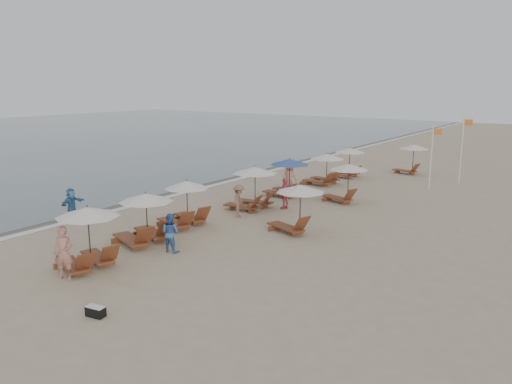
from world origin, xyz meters
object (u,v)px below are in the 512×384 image
Objects in this scene: inland_station_2 at (410,155)px; beachgoer_near at (64,253)px; inland_station_1 at (344,179)px; flag_pole_near at (432,154)px; lounger_station_1 at (142,219)px; waterline_walker at (72,204)px; lounger_station_5 at (323,169)px; beachgoer_mid_a at (170,233)px; lounger_station_4 at (286,177)px; lounger_station_2 at (183,205)px; duffel_bag at (96,311)px; lounger_station_3 at (251,188)px; beachgoer_far_b at (289,177)px; lounger_station_6 at (347,162)px; inland_station_0 at (294,203)px; beachgoer_mid_b at (239,201)px; beachgoer_far_a at (285,194)px; lounger_station_0 at (86,237)px.

inland_station_2 reaches higher than beachgoer_near.
flag_pole_near reaches higher than inland_station_1.
waterline_walker is at bearing 173.51° from lounger_station_1.
beachgoer_mid_a is (1.46, -16.03, -0.24)m from lounger_station_5.
lounger_station_2 is at bearing -94.08° from lounger_station_4.
inland_station_2 is at bearing 90.61° from duffel_bag.
lounger_station_3 reaches higher than beachgoer_near.
lounger_station_5 is 1.72× the size of waterline_walker.
lounger_station_4 is 1.43× the size of beachgoer_near.
lounger_station_2 reaches higher than beachgoer_far_b.
waterline_walker is at bearing -108.97° from lounger_station_6.
waterline_walker is 21.75m from flag_pole_near.
inland_station_1 is at bearing -66.50° from lounger_station_6.
lounger_station_1 is 11.35m from lounger_station_4.
flag_pole_near is at bearing 21.32° from lounger_station_5.
beachgoer_near is 3.05× the size of duffel_bag.
inland_station_0 reaches higher than waterline_walker.
beachgoer_mid_b is (0.46, -1.74, -0.33)m from lounger_station_3.
lounger_station_2 is 6.03m from beachgoer_far_a.
lounger_station_2 reaches higher than beachgoer_far_a.
lounger_station_4 reaches higher than duffel_bag.
lounger_station_4 is 0.65× the size of flag_pole_near.
beachgoer_mid_a is (-2.00, -23.36, -0.63)m from inland_station_2.
inland_station_0 reaches higher than beachgoer_far_a.
lounger_station_6 reaches higher than beachgoer_far_a.
lounger_station_3 is at bearing -85.59° from beachgoer_mid_a.
inland_station_0 is at bearing -74.33° from lounger_station_6.
lounger_station_0 reaches higher than beachgoer_mid_b.
lounger_station_2 is at bearing 68.07° from beachgoer_near.
beachgoer_mid_a is 1.02× the size of waterline_walker.
lounger_station_1 is 7.48m from lounger_station_3.
inland_station_2 is 14.77m from beachgoer_far_a.
flag_pole_near reaches higher than lounger_station_4.
duffel_bag is at bearing 19.07° from beachgoer_far_a.
duffel_bag is (3.53, -2.38, -1.04)m from lounger_station_0.
inland_station_1 is 11.39m from inland_station_2.
inland_station_0 is 4.48× the size of duffel_bag.
beachgoer_far_b is at bearing 93.27° from lounger_station_0.
beachgoer_mid_b is 11.88m from duffel_bag.
inland_station_1 is at bearing 64.72° from lounger_station_2.
lounger_station_6 reaches higher than waterline_walker.
lounger_station_5 is at bearing 59.85° from beachgoer_near.
lounger_station_6 is at bearing 89.23° from lounger_station_3.
lounger_station_1 is at bearing -107.64° from inland_station_1.
lounger_station_0 is 9.03m from beachgoer_mid_b.
lounger_station_5 reaches higher than beachgoer_mid_b.
lounger_station_6 is 19.43m from beachgoer_mid_a.
beachgoer_mid_a is at bearing 68.42° from lounger_station_0.
beachgoer_far_a is (1.67, -2.81, -0.31)m from lounger_station_4.
beachgoer_near is (-3.01, -27.54, -0.49)m from inland_station_2.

